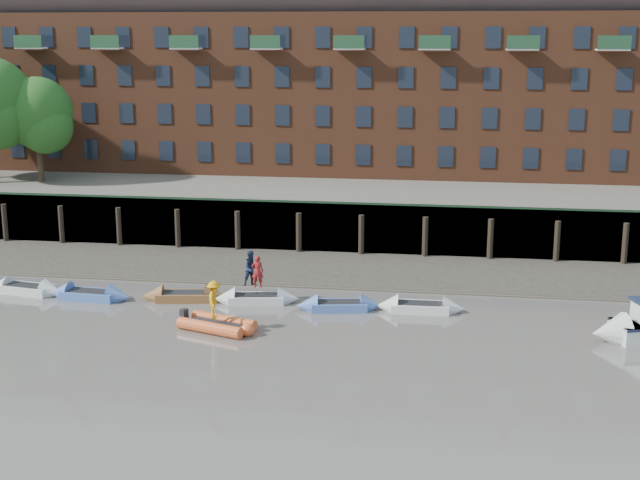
% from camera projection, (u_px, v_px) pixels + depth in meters
% --- Properties ---
extents(ground, '(220.00, 220.00, 0.00)m').
position_uv_depth(ground, '(253.00, 384.00, 35.69)').
color(ground, '#615C56').
rests_on(ground, ground).
extents(foreshore, '(110.00, 8.00, 0.50)m').
position_uv_depth(foreshore, '(321.00, 269.00, 53.01)').
color(foreshore, '#3D382F').
rests_on(foreshore, ground).
extents(mud_band, '(110.00, 1.60, 0.10)m').
position_uv_depth(mud_band, '(312.00, 285.00, 49.74)').
color(mud_band, '#4C4336').
rests_on(mud_band, ground).
extents(river_wall, '(110.00, 1.23, 3.30)m').
position_uv_depth(river_wall, '(331.00, 227.00, 56.87)').
color(river_wall, '#2D2A26').
rests_on(river_wall, ground).
extents(bank_terrace, '(110.00, 28.00, 3.20)m').
position_uv_depth(bank_terrace, '(355.00, 191.00, 69.97)').
color(bank_terrace, '#5E594D').
rests_on(bank_terrace, ground).
extents(apartment_terrace, '(80.60, 15.56, 20.98)m').
position_uv_depth(apartment_terrace, '(358.00, 45.00, 68.38)').
color(apartment_terrace, brown).
rests_on(apartment_terrace, bank_terrace).
extents(rowboat_0, '(4.67, 2.05, 1.31)m').
position_uv_depth(rowboat_0, '(27.00, 289.00, 48.09)').
color(rowboat_0, silver).
rests_on(rowboat_0, ground).
extents(rowboat_1, '(4.65, 1.66, 1.33)m').
position_uv_depth(rowboat_1, '(90.00, 295.00, 47.00)').
color(rowboat_1, '#4B6BB4').
rests_on(rowboat_1, ground).
extents(rowboat_2, '(4.61, 2.03, 1.29)m').
position_uv_depth(rowboat_2, '(184.00, 296.00, 46.78)').
color(rowboat_2, brown).
rests_on(rowboat_2, ground).
extents(rowboat_3, '(4.58, 2.00, 1.29)m').
position_uv_depth(rowboat_3, '(257.00, 299.00, 46.33)').
color(rowboat_3, silver).
rests_on(rowboat_3, ground).
extents(rowboat_4, '(4.52, 2.02, 1.27)m').
position_uv_depth(rowboat_4, '(339.00, 306.00, 45.17)').
color(rowboat_4, '#4B6BB4').
rests_on(rowboat_4, ground).
extents(rowboat_5, '(4.50, 1.39, 1.30)m').
position_uv_depth(rowboat_5, '(420.00, 307.00, 44.90)').
color(rowboat_5, silver).
rests_on(rowboat_5, ground).
extents(rib_tender, '(3.87, 2.83, 0.65)m').
position_uv_depth(rib_tender, '(220.00, 325.00, 42.04)').
color(rib_tender, '#E25B29').
rests_on(rib_tender, ground).
extents(person_rower_a, '(0.66, 0.47, 1.70)m').
position_uv_depth(person_rower_a, '(258.00, 271.00, 45.96)').
color(person_rower_a, maroon).
rests_on(person_rower_a, rowboat_3).
extents(person_rower_b, '(1.15, 1.09, 1.86)m').
position_uv_depth(person_rower_b, '(252.00, 268.00, 46.23)').
color(person_rower_b, '#19233F').
rests_on(person_rower_b, rowboat_3).
extents(person_rib_crew, '(0.84, 1.26, 1.80)m').
position_uv_depth(person_rib_crew, '(214.00, 300.00, 41.79)').
color(person_rib_crew, orange).
rests_on(person_rib_crew, rib_tender).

